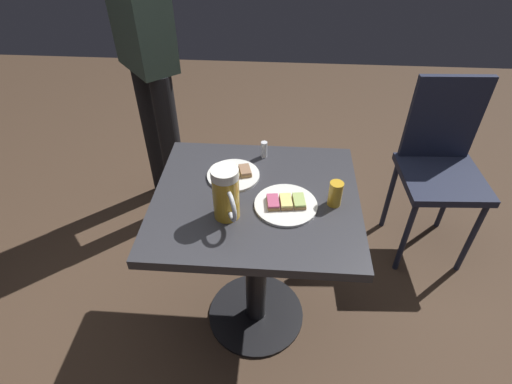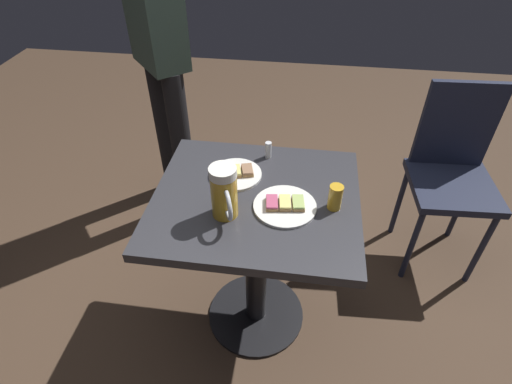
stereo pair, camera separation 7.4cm
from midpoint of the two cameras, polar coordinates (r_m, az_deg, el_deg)
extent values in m
plane|color=#4C3828|center=(1.99, -1.11, -16.89)|extent=(6.00, 6.00, 0.00)
cylinder|color=black|center=(1.98, -1.11, -16.77)|extent=(0.44, 0.44, 0.01)
cylinder|color=black|center=(1.69, -1.27, -10.14)|extent=(0.09, 0.09, 0.70)
cube|color=#333338|center=(1.44, -1.47, -1.19)|extent=(0.73, 0.65, 0.04)
cylinder|color=white|center=(1.52, -4.62, 2.35)|extent=(0.20, 0.20, 0.01)
cube|color=#9E7547|center=(1.51, -6.32, 2.46)|extent=(0.06, 0.08, 0.01)
cube|color=#ADC66B|center=(1.51, -6.35, 2.77)|extent=(0.05, 0.07, 0.01)
cube|color=#9E7547|center=(1.51, -4.64, 2.68)|extent=(0.06, 0.08, 0.01)
cube|color=#EFE07A|center=(1.51, -4.66, 2.98)|extent=(0.05, 0.07, 0.01)
cube|color=#9E7547|center=(1.52, -2.96, 2.89)|extent=(0.06, 0.08, 0.01)
cube|color=#997051|center=(1.51, -2.97, 3.19)|extent=(0.05, 0.07, 0.01)
cylinder|color=white|center=(1.39, 2.72, -1.86)|extent=(0.22, 0.22, 0.01)
cube|color=#9E7547|center=(1.39, 4.57, -1.45)|extent=(0.05, 0.08, 0.01)
cube|color=#ADC66B|center=(1.38, 4.59, -1.14)|extent=(0.05, 0.07, 0.01)
cube|color=#9E7547|center=(1.38, 2.73, -1.52)|extent=(0.05, 0.08, 0.01)
cube|color=#EFE07A|center=(1.38, 2.74, -1.21)|extent=(0.05, 0.07, 0.01)
cube|color=#9E7547|center=(1.38, 0.88, -1.59)|extent=(0.05, 0.08, 0.01)
cube|color=#BC4C70|center=(1.37, 0.89, -1.28)|extent=(0.05, 0.07, 0.01)
cylinder|color=gold|center=(1.31, -5.87, -0.73)|extent=(0.09, 0.09, 0.16)
cylinder|color=white|center=(1.25, -6.16, 2.57)|extent=(0.09, 0.09, 0.03)
torus|color=silver|center=(1.27, -5.27, -2.02)|extent=(0.05, 0.10, 0.10)
cylinder|color=gold|center=(1.39, 9.67, -0.27)|extent=(0.05, 0.05, 0.09)
cylinder|color=silver|center=(1.60, -0.18, 6.00)|extent=(0.03, 0.03, 0.07)
cylinder|color=#1E2338|center=(2.10, 19.38, -6.13)|extent=(0.03, 0.03, 0.46)
cylinder|color=#1E2338|center=(2.22, 27.26, -5.88)|extent=(0.03, 0.03, 0.46)
cylinder|color=#1E2338|center=(2.32, 17.50, -0.45)|extent=(0.03, 0.03, 0.46)
cylinder|color=#1E2338|center=(2.43, 24.74, -0.51)|extent=(0.03, 0.03, 0.46)
cube|color=#1E2338|center=(2.11, 23.89, 1.76)|extent=(0.40, 0.40, 0.04)
cube|color=#1E2338|center=(2.13, 24.17, 9.50)|extent=(0.34, 0.05, 0.43)
cylinder|color=black|center=(2.26, -12.77, 5.77)|extent=(0.11, 0.11, 0.86)
cylinder|color=black|center=(2.43, -15.17, 8.03)|extent=(0.11, 0.11, 0.86)
cube|color=#384C42|center=(2.06, -17.36, 23.57)|extent=(0.35, 0.36, 0.55)
camera|label=1|loc=(0.04, -91.49, -1.26)|focal=28.31mm
camera|label=2|loc=(0.04, 88.51, 1.26)|focal=28.31mm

